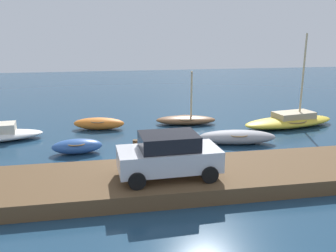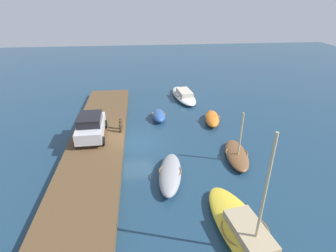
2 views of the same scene
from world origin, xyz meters
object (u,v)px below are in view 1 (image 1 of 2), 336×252
Objects in this scene: dinghy_blue at (77,146)px; mooring_post_west at (136,150)px; mooring_post_mid_west at (146,149)px; mooring_post_mid_east at (149,151)px; rowboat_orange at (99,123)px; sailboat_yellow at (290,120)px; parked_car at (169,155)px; rowboat_brown at (186,120)px; rowboat_grey at (237,137)px.

mooring_post_west is at bearing -50.47° from dinghy_blue.
mooring_post_west is at bearing 180.00° from mooring_post_mid_west.
dinghy_blue is 3.63× the size of mooring_post_mid_east.
mooring_post_west is (1.63, -7.74, 0.67)m from rowboat_orange.
rowboat_orange is at bearing 162.88° from sailboat_yellow.
sailboat_yellow is 13.73m from dinghy_blue.
sailboat_yellow is 12.72m from parked_car.
mooring_post_mid_west is at bearing -45.89° from dinghy_blue.
parked_car is (0.60, -2.10, 0.40)m from mooring_post_mid_west.
rowboat_brown is 1.06× the size of parked_car.
sailboat_yellow is 2.68× the size of dinghy_blue.
rowboat_grey is at bearing -0.71° from dinghy_blue.
rowboat_brown is 5.94× the size of mooring_post_mid_east.
dinghy_blue is 2.65× the size of mooring_post_mid_west.
mooring_post_west is at bearing -109.37° from rowboat_brown.
mooring_post_west is (-4.12, -7.99, 0.74)m from rowboat_brown.
rowboat_orange is (-7.55, 4.51, -0.01)m from rowboat_grey.
rowboat_brown is 4.60× the size of mooring_post_west.
parked_car is at bearing -62.91° from mooring_post_west.
mooring_post_mid_east is (-3.54, -7.99, 0.64)m from rowboat_brown.
dinghy_blue is (-13.39, -3.02, -0.02)m from sailboat_yellow.
mooring_post_mid_east is (2.22, -7.74, 0.57)m from rowboat_orange.
sailboat_yellow is 9.71× the size of mooring_post_mid_east.
sailboat_yellow is at bearing -7.65° from rowboat_brown.
rowboat_brown reaches higher than parked_car.
rowboat_orange is at bearing 105.21° from mooring_post_mid_west.
mooring_post_west reaches higher than dinghy_blue.
rowboat_orange is 4.83× the size of mooring_post_mid_east.
mooring_post_mid_east is (-10.09, -6.17, 0.55)m from sailboat_yellow.
sailboat_yellow reaches higher than parked_car.
mooring_post_mid_east is at bearing -158.40° from sailboat_yellow.
rowboat_brown reaches higher than rowboat_orange.
dinghy_blue is at bearing 130.73° from mooring_post_west.
rowboat_orange is 8.07m from mooring_post_mid_east.
sailboat_yellow is at bearing 38.60° from parked_car.
rowboat_brown reaches higher than mooring_post_west.
mooring_post_mid_east is (0.11, 0.00, -0.13)m from mooring_post_mid_west.
rowboat_brown is 1.64× the size of dinghy_blue.
mooring_post_mid_west is (-5.44, -3.23, 0.69)m from rowboat_grey.
rowboat_grey is 1.07× the size of rowboat_brown.
parked_car is at bearing -98.91° from rowboat_brown.
parked_car reaches higher than rowboat_orange.
dinghy_blue reaches higher than rowboat_orange.
rowboat_brown is 1.23× the size of rowboat_orange.
dinghy_blue is at bearing -177.15° from sailboat_yellow.
sailboat_yellow is 7.09× the size of mooring_post_mid_west.
sailboat_yellow reaches higher than mooring_post_mid_east.
mooring_post_west is 0.47m from mooring_post_mid_west.
mooring_post_mid_east reaches higher than dinghy_blue.
mooring_post_mid_west is (2.10, -7.74, 0.70)m from rowboat_orange.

